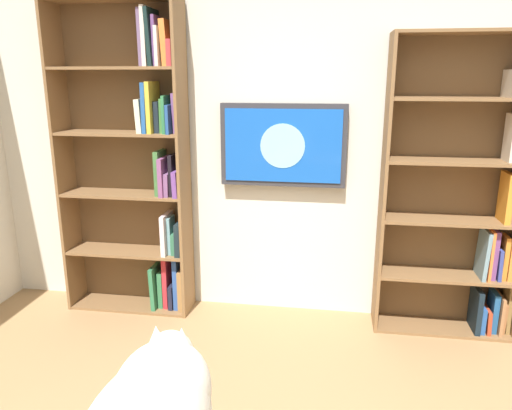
# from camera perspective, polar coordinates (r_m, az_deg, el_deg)

# --- Properties ---
(wall_back) EXTENTS (4.52, 0.06, 2.70)m
(wall_back) POSITION_cam_1_polar(r_m,az_deg,el_deg) (3.50, 3.36, 8.52)
(wall_back) COLOR silver
(wall_back) RESTS_ON ground
(bookshelf_left) EXTENTS (0.94, 0.28, 2.01)m
(bookshelf_left) POSITION_cam_1_polar(r_m,az_deg,el_deg) (3.51, 23.90, 0.71)
(bookshelf_left) COLOR brown
(bookshelf_left) RESTS_ON ground
(bookshelf_right) EXTENTS (0.93, 0.28, 2.25)m
(bookshelf_right) POSITION_cam_1_polar(r_m,az_deg,el_deg) (3.62, -13.62, 4.74)
(bookshelf_right) COLOR brown
(bookshelf_right) RESTS_ON ground
(wall_mounted_tv) EXTENTS (0.88, 0.07, 0.58)m
(wall_mounted_tv) POSITION_cam_1_polar(r_m,az_deg,el_deg) (3.42, 3.24, 7.04)
(wall_mounted_tv) COLOR #333338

